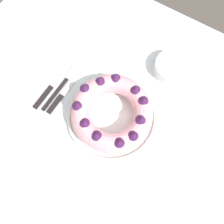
# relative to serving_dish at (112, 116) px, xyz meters

# --- Properties ---
(ground_plane) EXTENTS (8.00, 8.00, 0.00)m
(ground_plane) POSITION_rel_serving_dish_xyz_m (0.03, -0.04, -0.78)
(ground_plane) COLOR #4C4742
(dining_table) EXTENTS (1.39, 1.14, 0.77)m
(dining_table) POSITION_rel_serving_dish_xyz_m (0.03, -0.04, -0.09)
(dining_table) COLOR silver
(dining_table) RESTS_ON ground_plane
(serving_dish) EXTENTS (0.31, 0.31, 0.02)m
(serving_dish) POSITION_rel_serving_dish_xyz_m (0.00, 0.00, 0.00)
(serving_dish) COLOR white
(serving_dish) RESTS_ON dining_table
(bundt_cake) EXTENTS (0.27, 0.27, 0.08)m
(bundt_cake) POSITION_rel_serving_dish_xyz_m (-0.00, 0.00, 0.04)
(bundt_cake) COLOR #E09EAD
(bundt_cake) RESTS_ON serving_dish
(fork) EXTENTS (0.02, 0.20, 0.01)m
(fork) POSITION_rel_serving_dish_xyz_m (-0.22, 0.01, -0.01)
(fork) COLOR black
(fork) RESTS_ON dining_table
(serving_knife) EXTENTS (0.02, 0.22, 0.01)m
(serving_knife) POSITION_rel_serving_dish_xyz_m (-0.25, -0.02, -0.01)
(serving_knife) COLOR black
(serving_knife) RESTS_ON dining_table
(cake_knife) EXTENTS (0.02, 0.18, 0.01)m
(cake_knife) POSITION_rel_serving_dish_xyz_m (-0.20, -0.03, -0.01)
(cake_knife) COLOR black
(cake_knife) RESTS_ON dining_table
(side_bowl) EXTENTS (0.13, 0.13, 0.04)m
(side_bowl) POSITION_rel_serving_dish_xyz_m (0.09, 0.27, 0.01)
(side_bowl) COLOR white
(side_bowl) RESTS_ON dining_table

